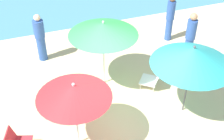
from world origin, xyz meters
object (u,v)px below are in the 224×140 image
at_px(umbrella_green, 103,29).
at_px(person_c, 170,18).
at_px(person_a, 190,37).
at_px(person_b, 40,38).
at_px(beach_chair_b, 153,79).
at_px(umbrella_teal, 193,56).
at_px(umbrella_red, 74,91).

xyz_separation_m(umbrella_green, person_c, (2.91, 1.54, -0.91)).
relative_size(person_a, person_b, 1.03).
height_order(person_b, person_c, person_c).
bearing_deg(beach_chair_b, umbrella_green, 10.57).
distance_m(umbrella_teal, person_a, 2.54).
height_order(beach_chair_b, person_a, person_a).
bearing_deg(umbrella_red, person_c, 39.51).
height_order(umbrella_green, umbrella_red, umbrella_green).
relative_size(umbrella_green, person_c, 1.21).
relative_size(umbrella_red, beach_chair_b, 2.35).
relative_size(beach_chair_b, person_c, 0.46).
distance_m(beach_chair_b, person_c, 2.84).
bearing_deg(umbrella_teal, person_c, 67.88).
bearing_deg(beach_chair_b, umbrella_red, 65.74).
distance_m(umbrella_teal, person_b, 4.78).
bearing_deg(person_a, umbrella_teal, -123.57).
bearing_deg(umbrella_teal, umbrella_green, 131.18).
bearing_deg(person_b, umbrella_green, -119.52).
bearing_deg(umbrella_green, umbrella_teal, -48.82).
relative_size(umbrella_green, beach_chair_b, 2.65).
relative_size(umbrella_teal, beach_chair_b, 2.61).
xyz_separation_m(umbrella_red, person_b, (-0.19, 3.72, -0.77)).
height_order(umbrella_red, person_c, umbrella_red).
distance_m(umbrella_red, person_a, 4.71).
bearing_deg(umbrella_red, person_a, 27.02).
relative_size(person_a, person_c, 0.98).
bearing_deg(umbrella_green, beach_chair_b, -28.93).
xyz_separation_m(beach_chair_b, person_b, (-2.68, 2.49, 0.48)).
xyz_separation_m(umbrella_teal, person_c, (1.35, 3.32, -0.83)).
height_order(umbrella_red, beach_chair_b, umbrella_red).
relative_size(beach_chair_b, person_b, 0.48).
distance_m(umbrella_red, beach_chair_b, 3.05).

